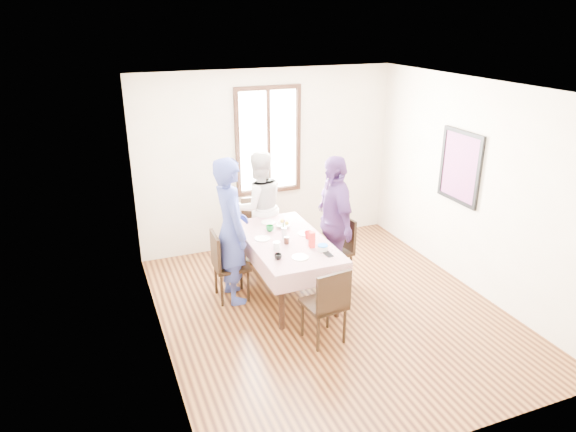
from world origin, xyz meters
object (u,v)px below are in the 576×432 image
object	(u,v)px
chair_near	(324,304)
dining_table	(287,267)
chair_left	(231,265)
person_far	(259,207)
chair_far	(259,230)
chair_right	(333,251)
person_left	(231,231)
person_right	(333,222)

from	to	relation	value
chair_near	dining_table	bearing A→B (deg)	83.20
chair_left	person_far	bearing A→B (deg)	145.25
dining_table	chair_far	bearing A→B (deg)	90.00
person_far	chair_right	bearing A→B (deg)	121.83
dining_table	chair_far	world-z (taller)	chair_far
chair_far	chair_near	bearing A→B (deg)	93.66
chair_right	person_left	size ratio (longest dim) A/B	0.49
chair_right	person_left	distance (m)	1.45
person_left	person_right	bearing A→B (deg)	-96.71
chair_far	person_right	distance (m)	1.33
person_right	chair_near	bearing A→B (deg)	-23.70
dining_table	chair_near	bearing A→B (deg)	-90.00
dining_table	person_far	size ratio (longest dim) A/B	0.98
chair_near	chair_right	bearing A→B (deg)	52.50
person_far	person_right	world-z (taller)	person_right
dining_table	chair_left	bearing A→B (deg)	167.61
dining_table	person_left	bearing A→B (deg)	167.28
chair_far	person_left	xyz separation A→B (m)	(-0.67, -0.96, 0.48)
chair_left	chair_near	bearing A→B (deg)	30.19
chair_far	person_far	xyz separation A→B (m)	(0.00, -0.02, 0.37)
person_far	person_right	size ratio (longest dim) A/B	0.93
person_left	chair_left	bearing A→B (deg)	87.59
chair_right	chair_left	bearing A→B (deg)	76.00
dining_table	person_left	world-z (taller)	person_left
chair_near	person_left	size ratio (longest dim) A/B	0.49
dining_table	person_far	xyz separation A→B (m)	(0.00, 1.10, 0.45)
dining_table	person_far	world-z (taller)	person_far
chair_left	dining_table	bearing A→B (deg)	79.15
chair_right	person_left	world-z (taller)	person_left
chair_left	chair_right	distance (m)	1.39
person_left	person_right	xyz separation A→B (m)	(1.35, -0.10, -0.04)
chair_left	person_left	size ratio (longest dim) A/B	0.49
dining_table	chair_far	xyz separation A→B (m)	(0.00, 1.12, 0.08)
dining_table	chair_far	size ratio (longest dim) A/B	1.78
dining_table	chair_right	world-z (taller)	chair_right
chair_left	chair_far	world-z (taller)	same
chair_far	dining_table	bearing A→B (deg)	93.66
chair_right	person_far	bearing A→B (deg)	23.73
chair_far	person_right	xyz separation A→B (m)	(0.67, -1.07, 0.43)
chair_right	chair_near	xyz separation A→B (m)	(-0.69, -1.17, 0.00)
chair_near	person_left	world-z (taller)	person_left
chair_near	person_far	xyz separation A→B (m)	(0.00, 2.21, 0.37)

